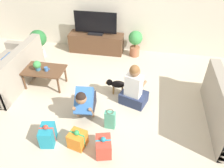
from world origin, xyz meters
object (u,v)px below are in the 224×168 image
at_px(person_kneeling, 85,102).
at_px(gift_box_b, 104,146).
at_px(sofa_left, 10,72).
at_px(potted_plant_back_right, 135,42).
at_px(tv_console, 96,43).
at_px(tv, 95,25).
at_px(dog, 116,84).
at_px(gift_bag_a, 110,120).
at_px(potted_plant_corner_left, 38,40).
at_px(gift_box_a, 78,139).
at_px(coffee_table, 44,71).
at_px(person_sitting, 134,89).
at_px(mug, 46,69).
at_px(gift_box_c, 48,135).
at_px(tabletop_plant, 37,65).

height_order(person_kneeling, gift_box_b, person_kneeling).
relative_size(sofa_left, potted_plant_back_right, 2.55).
bearing_deg(tv_console, gift_box_b, -74.51).
distance_m(tv, dog, 2.08).
height_order(sofa_left, gift_bag_a, sofa_left).
bearing_deg(potted_plant_corner_left, gift_bag_a, -43.21).
height_order(dog, gift_box_b, gift_box_b).
height_order(tv_console, potted_plant_back_right, potted_plant_back_right).
bearing_deg(gift_box_a, tv, 98.18).
bearing_deg(potted_plant_back_right, person_kneeling, -105.34).
xyz_separation_m(coffee_table, gift_box_b, (1.70, -1.57, -0.23)).
bearing_deg(person_sitting, mug, 12.40).
height_order(tv_console, gift_bag_a, tv_console).
xyz_separation_m(gift_box_c, mug, (-0.62, 1.47, 0.31)).
xyz_separation_m(person_sitting, gift_box_c, (-1.32, -1.27, -0.18)).
bearing_deg(person_sitting, gift_box_c, 62.24).
xyz_separation_m(tv, potted_plant_corner_left, (-1.46, -0.56, -0.32)).
bearing_deg(potted_plant_back_right, mug, -134.57).
relative_size(potted_plant_corner_left, mug, 6.39).
bearing_deg(potted_plant_back_right, coffee_table, -136.82).
relative_size(tv, dog, 2.39).
height_order(coffee_table, gift_box_a, coffee_table).
bearing_deg(sofa_left, person_kneeling, 69.92).
bearing_deg(person_kneeling, gift_box_b, -62.88).
xyz_separation_m(coffee_table, person_sitting, (2.04, -0.25, -0.03)).
distance_m(dog, tabletop_plant, 1.76).
bearing_deg(person_sitting, gift_box_a, 75.73).
xyz_separation_m(person_kneeling, gift_box_b, (0.52, -0.80, -0.18)).
bearing_deg(potted_plant_back_right, dog, -97.85).
xyz_separation_m(coffee_table, dog, (1.63, 0.01, -0.15)).
xyz_separation_m(tv, gift_box_c, (-0.04, -3.32, -0.64)).
distance_m(tv_console, person_kneeling, 2.61).
height_order(coffee_table, potted_plant_corner_left, potted_plant_corner_left).
bearing_deg(gift_box_c, gift_box_b, -3.10).
xyz_separation_m(person_kneeling, tabletop_plant, (-1.27, 0.72, 0.22)).
bearing_deg(gift_box_a, gift_bag_a, 47.32).
xyz_separation_m(tv, dog, (0.87, -1.80, -0.57)).
distance_m(mug, tabletop_plant, 0.21).
relative_size(tv, person_sitting, 1.24).
height_order(tv, gift_box_b, tv).
distance_m(potted_plant_back_right, mug, 2.53).
bearing_deg(gift_bag_a, coffee_table, 149.37).
height_order(person_kneeling, gift_box_a, person_kneeling).
height_order(person_sitting, gift_bag_a, person_sitting).
distance_m(tv, person_kneeling, 2.65).
relative_size(person_kneeling, gift_bag_a, 2.03).
height_order(tv_console, potted_plant_corner_left, potted_plant_corner_left).
bearing_deg(coffee_table, gift_box_a, -50.53).
relative_size(sofa_left, gift_box_a, 5.16).
height_order(gift_box_a, gift_bag_a, gift_bag_a).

